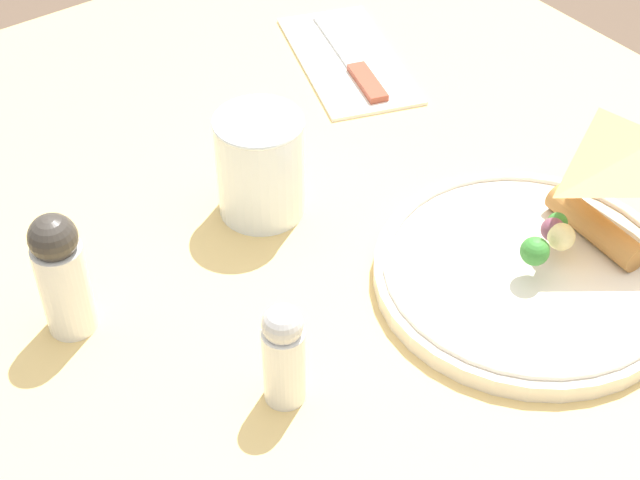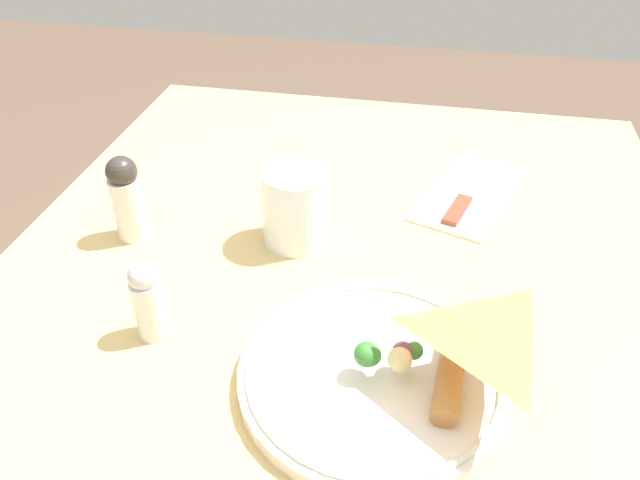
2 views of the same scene
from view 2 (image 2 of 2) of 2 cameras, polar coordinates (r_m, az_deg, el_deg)
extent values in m
cube|color=#DBB770|center=(0.68, 1.12, -7.24)|extent=(1.10, 0.82, 0.03)
cube|color=#382D23|center=(1.33, 20.54, -5.72)|extent=(0.06, 0.06, 0.70)
cube|color=#382D23|center=(1.37, -10.17, -2.08)|extent=(0.06, 0.06, 0.70)
cylinder|color=silver|center=(0.60, 4.82, -12.27)|extent=(0.25, 0.25, 0.02)
torus|color=silver|center=(0.59, 4.86, -11.66)|extent=(0.24, 0.24, 0.01)
pyramid|color=#DBA351|center=(0.59, 5.95, -11.29)|extent=(0.11, 0.13, 0.02)
cylinder|color=#B77A3D|center=(0.58, 11.77, -12.14)|extent=(0.10, 0.03, 0.02)
sphere|color=#388433|center=(0.57, 4.29, -10.38)|extent=(0.02, 0.02, 0.02)
sphere|color=#7A4256|center=(0.58, 7.56, -10.11)|extent=(0.02, 0.02, 0.02)
sphere|color=#388433|center=(0.57, 4.65, -10.46)|extent=(0.02, 0.02, 0.02)
sphere|color=#EFDB93|center=(0.57, 7.31, -10.79)|extent=(0.02, 0.02, 0.02)
sphere|color=#388433|center=(0.58, 8.59, -9.96)|extent=(0.02, 0.02, 0.02)
cylinder|color=white|center=(0.74, -2.40, 2.99)|extent=(0.08, 0.08, 0.10)
cylinder|color=#F4CC66|center=(0.75, -2.38, 2.21)|extent=(0.07, 0.07, 0.07)
torus|color=white|center=(0.72, -2.50, 6.06)|extent=(0.08, 0.08, 0.00)
cube|color=white|center=(0.88, 13.52, 4.17)|extent=(0.23, 0.16, 0.00)
cube|color=#99422D|center=(0.83, 12.44, 2.71)|extent=(0.07, 0.04, 0.01)
cube|color=silver|center=(0.91, 14.19, 5.39)|extent=(0.11, 0.05, 0.00)
ellipsoid|color=silver|center=(0.95, 15.05, 6.74)|extent=(0.02, 0.02, 0.00)
cylinder|color=silver|center=(0.65, -15.32, -6.09)|extent=(0.03, 0.03, 0.07)
sphere|color=silver|center=(0.62, -15.93, -3.20)|extent=(0.03, 0.03, 0.03)
cylinder|color=silver|center=(0.79, -17.04, 2.80)|extent=(0.04, 0.04, 0.08)
sphere|color=#38332D|center=(0.77, -17.71, 6.00)|extent=(0.04, 0.04, 0.04)
camera|label=1|loc=(0.52, -85.09, 18.87)|focal=55.00mm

